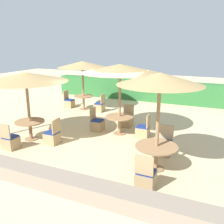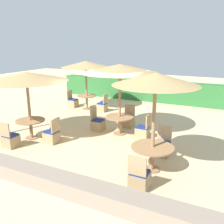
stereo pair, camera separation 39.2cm
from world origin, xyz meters
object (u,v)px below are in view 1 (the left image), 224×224
Objects in this scene: parasol_front_left at (26,77)px; patio_chair_front_left_south at (10,141)px; patio_chair_front_right_north at (164,147)px; round_table_front_left at (30,125)px; parasol_center at (120,69)px; patio_chair_center_west at (97,124)px; patio_chair_back_left_east at (100,107)px; parasol_front_right at (160,79)px; patio_chair_back_left_west at (69,103)px; patio_chair_front_right_south at (146,178)px; patio_chair_center_north at (127,120)px; patio_chair_center_east at (143,131)px; parasol_back_left at (83,65)px; patio_chair_front_left_east at (53,137)px; round_table_center at (119,120)px; round_table_back_left at (84,99)px; round_table_front_right at (156,150)px.

parasol_front_left is 2.26m from patio_chair_front_left_south.
patio_chair_front_right_north is 4.87m from round_table_front_left.
patio_chair_center_west is (-0.99, 0.02, -2.29)m from parasol_center.
patio_chair_back_left_east is 2.89m from patio_chair_center_west.
parasol_front_right is 2.57× the size of round_table_front_left.
patio_chair_front_right_south is at bearing 45.89° from patio_chair_back_left_west.
patio_chair_front_left_south is at bearing 53.98° from patio_chair_center_north.
patio_chair_center_east is at bearing 89.78° from patio_chair_center_west.
parasol_back_left is 2.78× the size of patio_chair_front_right_north.
patio_chair_front_left_east is at bearing -22.56° from patio_chair_center_west.
parasol_front_right reaches higher than round_table_center.
patio_chair_back_left_west is at bearing 146.49° from round_table_center.
patio_chair_front_right_north is at bearing 134.40° from patio_chair_center_north.
parasol_back_left is 2.78× the size of patio_chair_center_west.
patio_chair_back_left_east is at bearing 5.23° from patio_chair_front_left_east.
round_table_front_left is 1.04m from patio_chair_front_left_east.
parasol_center is at bearing -40.34° from round_table_back_left.
patio_chair_front_left_south is at bearing 13.28° from patio_chair_back_left_west.
patio_chair_front_left_south is (0.36, -5.52, -0.31)m from round_table_back_left.
parasol_center is 3.14× the size of patio_chair_center_east.
patio_chair_front_left_east is (0.41, -4.53, 0.00)m from patio_chair_back_left_east.
round_table_back_left is at bearing 57.05° from patio_chair_center_east.
parasol_front_right is (3.01, -2.24, 2.30)m from patio_chair_center_west.
patio_chair_front_right_south is 4.04m from patio_chair_front_left_east.
parasol_center is 3.14× the size of patio_chair_front_left_south.
round_table_center is 1.18× the size of patio_chair_front_right_north.
patio_chair_back_left_west and patio_chair_front_right_north have the same top height.
parasol_back_left is 2.78× the size of patio_chair_front_left_south.
patio_chair_back_left_west is 1.00× the size of patio_chair_front_left_east.
patio_chair_front_left_south is 1.40m from patio_chair_front_left_east.
parasol_front_right is 2.51m from patio_chair_front_right_south.
parasol_center is 3.59m from round_table_front_right.
parasol_front_left reaches higher than round_table_center.
patio_chair_back_left_west is at bearing 146.49° from parasol_center.
patio_chair_center_north is at bearing -28.79° from parasol_back_left.
patio_chair_center_east and patio_chair_front_left_east have the same top height.
patio_chair_center_east reaches higher than round_table_center.
round_table_center is at bearing -29.38° from patio_chair_front_right_north.
round_table_back_left is 1.09× the size of patio_chair_front_left_south.
patio_chair_front_right_south reaches higher than round_table_front_right.
parasol_front_left is at bearing 175.85° from round_table_front_right.
patio_chair_front_right_south reaches higher than round_table_front_left.
patio_chair_center_north and patio_chair_front_left_east have the same top height.
patio_chair_center_north is 2.97m from patio_chair_front_right_north.
parasol_front_left is (-2.78, -1.87, -0.23)m from parasol_center.
patio_chair_center_west is (3.14, -2.72, 0.00)m from patio_chair_back_left_west.
parasol_front_left reaches higher than patio_chair_back_left_east.
round_table_back_left is 0.92× the size of round_table_center.
patio_chair_back_left_east reaches higher than round_table_center.
parasol_center is (3.18, -2.70, 0.16)m from parasol_back_left.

